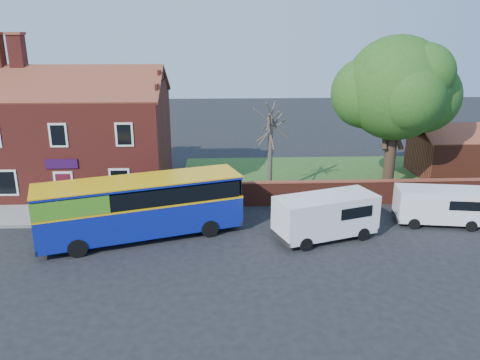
{
  "coord_description": "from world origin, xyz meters",
  "views": [
    {
      "loc": [
        2.83,
        -21.03,
        10.45
      ],
      "look_at": [
        4.01,
        5.0,
        2.35
      ],
      "focal_mm": 35.0,
      "sensor_mm": 36.0,
      "label": 1
    }
  ],
  "objects_px": {
    "bus": "(134,206)",
    "large_tree": "(397,91)",
    "van_near": "(326,215)",
    "van_far": "(440,205)"
  },
  "relations": [
    {
      "from": "bus",
      "to": "van_far",
      "type": "distance_m",
      "value": 17.12
    },
    {
      "from": "van_far",
      "to": "large_tree",
      "type": "height_order",
      "value": "large_tree"
    },
    {
      "from": "bus",
      "to": "large_tree",
      "type": "bearing_deg",
      "value": 6.05
    },
    {
      "from": "bus",
      "to": "van_near",
      "type": "height_order",
      "value": "bus"
    },
    {
      "from": "van_near",
      "to": "large_tree",
      "type": "relative_size",
      "value": 0.55
    },
    {
      "from": "van_near",
      "to": "large_tree",
      "type": "bearing_deg",
      "value": 32.94
    },
    {
      "from": "bus",
      "to": "van_far",
      "type": "relative_size",
      "value": 2.17
    },
    {
      "from": "large_tree",
      "to": "van_far",
      "type": "bearing_deg",
      "value": -82.87
    },
    {
      "from": "van_far",
      "to": "van_near",
      "type": "bearing_deg",
      "value": -158.04
    },
    {
      "from": "bus",
      "to": "van_far",
      "type": "bearing_deg",
      "value": -14.43
    }
  ]
}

